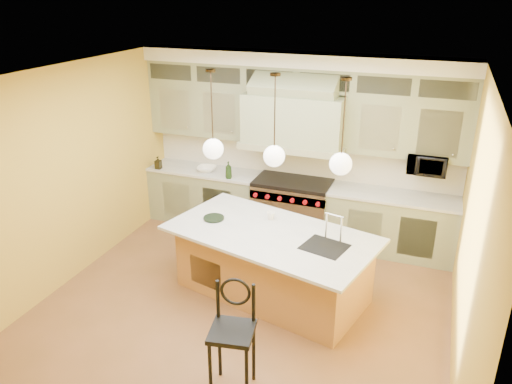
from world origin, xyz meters
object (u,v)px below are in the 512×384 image
at_px(kitchen_island, 273,262).
at_px(counter_stool, 233,332).
at_px(range, 292,208).
at_px(microwave, 427,163).

xyz_separation_m(kitchen_island, counter_stool, (0.18, -1.74, 0.22)).
height_order(kitchen_island, counter_stool, kitchen_island).
bearing_deg(counter_stool, kitchen_island, 85.83).
bearing_deg(range, kitchen_island, -81.59).
relative_size(range, counter_stool, 1.00).
bearing_deg(kitchen_island, microwave, 60.62).
height_order(range, counter_stool, counter_stool).
bearing_deg(kitchen_island, range, 112.32).
height_order(counter_stool, microwave, microwave).
relative_size(kitchen_island, counter_stool, 2.38).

